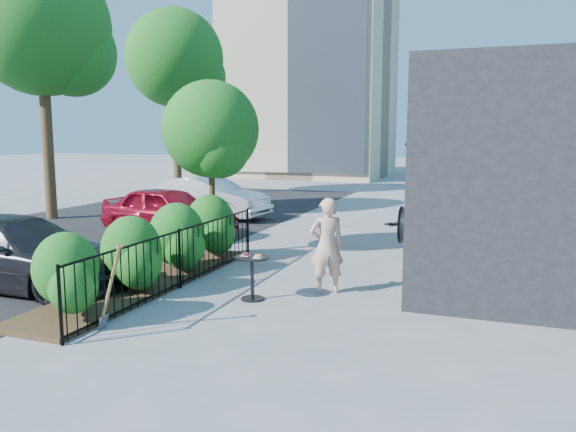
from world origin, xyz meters
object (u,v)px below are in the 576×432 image
at_px(patio_tree, 213,135).
at_px(car_red, 169,211).
at_px(woman, 327,246).
at_px(car_silver, 209,198).
at_px(street_tree_far, 175,64).
at_px(car_darkgrey, 17,252).
at_px(cafe_table, 252,270).
at_px(street_tree_near, 42,35).
at_px(shovel, 109,292).

distance_m(patio_tree, car_red, 3.68).
distance_m(woman, car_red, 6.97).
relative_size(patio_tree, car_red, 0.99).
height_order(car_red, car_silver, car_silver).
relative_size(street_tree_far, car_darkgrey, 1.87).
bearing_deg(car_red, cafe_table, -127.46).
bearing_deg(street_tree_near, patio_tree, -22.57).
height_order(street_tree_far, shovel, street_tree_far).
height_order(woman, car_silver, woman).
bearing_deg(patio_tree, car_silver, 119.24).
distance_m(cafe_table, car_red, 6.71).
xyz_separation_m(cafe_table, car_darkgrey, (-4.39, -0.71, 0.13)).
relative_size(street_tree_far, car_red, 2.07).
xyz_separation_m(street_tree_near, shovel, (8.68, -8.27, -5.35)).
bearing_deg(car_red, street_tree_far, 38.30).
height_order(street_tree_near, car_silver, street_tree_near).
distance_m(street_tree_near, car_red, 7.58).
relative_size(woman, car_red, 0.42).
relative_size(patio_tree, street_tree_far, 0.48).
bearing_deg(street_tree_far, patio_tree, -55.49).
relative_size(cafe_table, car_darkgrey, 0.18).
xyz_separation_m(patio_tree, shovel, (0.98, -5.07, -2.19)).
relative_size(street_tree_near, car_silver, 1.99).
bearing_deg(car_darkgrey, car_red, 0.98).
xyz_separation_m(car_red, car_silver, (-0.54, 3.36, 0.00)).
distance_m(car_red, car_silver, 3.40).
bearing_deg(patio_tree, cafe_table, -52.69).
bearing_deg(car_silver, car_red, -164.08).
distance_m(patio_tree, street_tree_near, 8.92).
xyz_separation_m(shovel, car_silver, (-3.91, 10.30, 0.11)).
xyz_separation_m(street_tree_near, street_tree_far, (0.00, 8.00, 0.00)).
xyz_separation_m(street_tree_far, woman, (11.02, -13.32, -5.07)).
bearing_deg(car_silver, street_tree_near, 119.85).
bearing_deg(street_tree_far, car_darkgrey, -69.48).
height_order(patio_tree, shovel, patio_tree).
bearing_deg(cafe_table, patio_tree, 127.31).
bearing_deg(car_darkgrey, woman, -75.78).
relative_size(cafe_table, car_silver, 0.19).
bearing_deg(cafe_table, car_silver, 122.33).
height_order(street_tree_far, car_red, street_tree_far).
height_order(street_tree_far, woman, street_tree_far).
distance_m(street_tree_near, woman, 13.25).
xyz_separation_m(street_tree_far, cafe_table, (9.96, -14.16, -5.40)).
bearing_deg(street_tree_near, car_darkgrey, -51.00).
bearing_deg(car_silver, patio_tree, -143.90).
xyz_separation_m(street_tree_near, car_red, (5.31, -1.33, -5.24)).
xyz_separation_m(shovel, car_red, (-3.37, 6.94, 0.11)).
xyz_separation_m(woman, car_red, (-5.71, 3.99, -0.17)).
height_order(patio_tree, woman, patio_tree).
relative_size(car_red, car_silver, 0.96).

